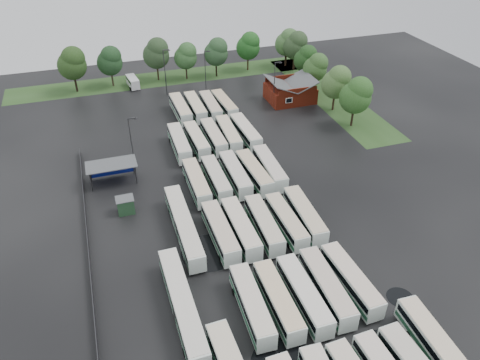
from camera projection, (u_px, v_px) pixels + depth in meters
name	position (u px, v px, depth m)	size (l,w,h in m)	color
ground	(253.00, 242.00, 66.26)	(160.00, 160.00, 0.00)	black
brick_building	(290.00, 93.00, 105.11)	(10.07, 8.60, 5.39)	maroon
wash_shed	(111.00, 166.00, 77.47)	(8.20, 4.20, 3.58)	#2D2D30
utility_hut	(126.00, 205.00, 71.24)	(2.70, 2.20, 2.62)	#1E4225
grass_strip_north	(175.00, 77.00, 117.80)	(80.00, 10.00, 0.01)	#2A4A1D
grass_strip_east	(329.00, 95.00, 108.77)	(10.00, 50.00, 0.01)	#2A4A1D
west_fence	(87.00, 236.00, 66.47)	(0.10, 50.00, 1.20)	#2D2D30
bus_r1c0	(252.00, 305.00, 54.55)	(2.80, 11.42, 3.16)	silver
bus_r1c1	(278.00, 301.00, 55.11)	(2.48, 11.31, 3.14)	silver
bus_r1c2	(304.00, 295.00, 55.76)	(2.50, 11.62, 3.23)	silver
bus_r1c3	(326.00, 287.00, 56.77)	(2.81, 11.80, 3.27)	silver
bus_r1c4	(351.00, 280.00, 57.82)	(2.86, 11.48, 3.17)	silver
bus_r2c0	(220.00, 232.00, 65.31)	(2.56, 11.69, 3.25)	silver
bus_r2c1	(241.00, 228.00, 66.02)	(2.54, 11.72, 3.26)	silver
bus_r2c2	(264.00, 224.00, 66.76)	(2.77, 11.45, 3.17)	silver
bus_r2c3	(286.00, 221.00, 67.41)	(2.50, 11.12, 3.09)	silver
bus_r2c4	(305.00, 215.00, 68.43)	(2.96, 11.72, 3.24)	silver
bus_r3c0	(197.00, 183.00, 75.57)	(2.54, 11.42, 3.17)	silver
bus_r3c1	(216.00, 179.00, 76.59)	(2.42, 11.14, 3.10)	silver
bus_r3c2	(235.00, 174.00, 77.53)	(2.56, 11.59, 3.22)	silver
bus_r3c3	(254.00, 172.00, 78.04)	(2.94, 11.51, 3.18)	silver
bus_r3c4	(270.00, 168.00, 79.11)	(2.83, 11.70, 3.24)	silver
bus_r4c0	(179.00, 143.00, 86.24)	(2.70, 11.69, 3.24)	silver
bus_r4c1	(197.00, 140.00, 87.30)	(2.65, 11.23, 3.11)	silver
bus_r4c2	(214.00, 137.00, 88.33)	(2.45, 11.26, 3.13)	silver
bus_r4c3	(229.00, 134.00, 89.07)	(2.88, 11.61, 3.21)	silver
bus_r4c4	(246.00, 132.00, 89.79)	(2.80, 11.76, 3.26)	silver
bus_r5c1	(181.00, 109.00, 98.25)	(2.63, 11.65, 3.24)	silver
bus_r5c2	(195.00, 107.00, 99.03)	(2.46, 11.43, 3.18)	silver
bus_r5c3	(211.00, 106.00, 99.50)	(2.57, 11.30, 3.14)	silver
bus_r5c4	(224.00, 105.00, 100.23)	(2.93, 11.27, 3.11)	silver
artic_bus_west_b	(184.00, 226.00, 66.51)	(2.50, 17.01, 3.15)	silver
artic_bus_west_c	(182.00, 305.00, 54.58)	(2.58, 17.09, 3.17)	silver
minibus	(133.00, 82.00, 111.82)	(2.70, 5.74, 2.42)	silver
tree_north_0	(72.00, 63.00, 106.37)	(6.55, 6.55, 10.85)	black
tree_north_1	(110.00, 61.00, 109.58)	(5.93, 5.93, 9.82)	#352B1D
tree_north_2	(157.00, 53.00, 112.47)	(6.40, 6.40, 10.60)	#302416
tree_north_3	(186.00, 56.00, 113.51)	(5.58, 5.58, 9.25)	#35291D
tree_north_4	(217.00, 52.00, 114.80)	(5.94, 5.94, 9.83)	black
tree_north_5	(249.00, 46.00, 118.36)	(6.01, 6.01, 9.96)	#392616
tree_north_6	(288.00, 42.00, 120.71)	(6.02, 6.01, 9.96)	black
tree_east_0	(357.00, 95.00, 92.07)	(6.36, 6.36, 10.53)	black
tree_east_1	(337.00, 82.00, 98.42)	(6.06, 6.06, 10.04)	#38281A
tree_east_2	(316.00, 67.00, 107.02)	(5.61, 5.59, 9.26)	black
tree_east_3	(306.00, 58.00, 111.99)	(5.54, 5.54, 9.17)	#38291E
tree_east_4	(296.00, 45.00, 118.45)	(6.09, 6.09, 10.09)	black
lamp_post_ne	(275.00, 82.00, 100.03)	(1.57, 0.30, 10.17)	#2D2D30
lamp_post_nw	(132.00, 141.00, 78.15)	(1.59, 0.31, 10.32)	#2D2D30
lamp_post_back_w	(165.00, 69.00, 105.09)	(1.65, 0.32, 10.74)	#2D2D30
lamp_post_back_e	(206.00, 67.00, 108.76)	(1.41, 0.27, 9.15)	#2D2D30
puddle_1	(382.00, 341.00, 52.45)	(3.18, 3.18, 0.01)	black
puddle_2	(208.00, 253.00, 64.45)	(7.65, 7.65, 0.01)	black
puddle_3	(303.00, 236.00, 67.30)	(3.77, 3.77, 0.01)	black
puddle_4	(400.00, 297.00, 57.75)	(3.38, 3.38, 0.01)	black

